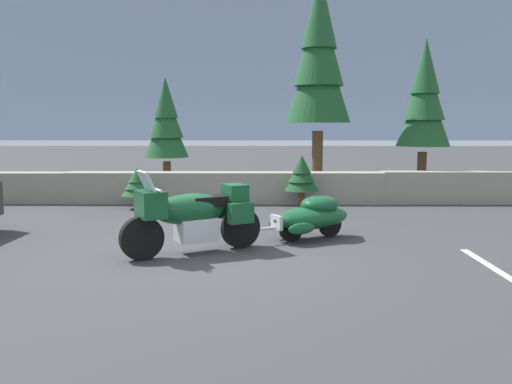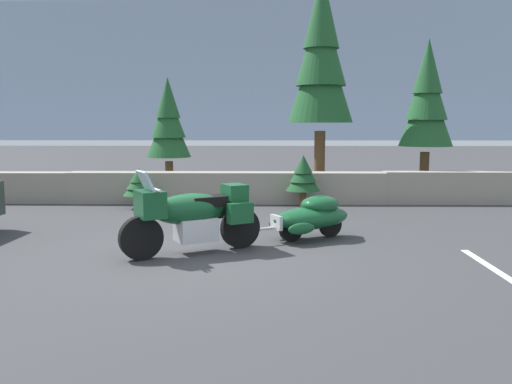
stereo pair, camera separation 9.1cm
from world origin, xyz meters
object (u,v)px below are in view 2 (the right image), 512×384
object	(u,v)px
pine_tree_tall	(321,56)
pine_tree_far_right	(427,99)
touring_motorcycle	(192,214)
pine_tree_secondary	(168,122)
car_shaped_trailer	(312,216)

from	to	relation	value
pine_tree_tall	pine_tree_far_right	bearing A→B (deg)	-14.34
touring_motorcycle	pine_tree_secondary	size ratio (longest dim) A/B	0.63
touring_motorcycle	pine_tree_secondary	bearing A→B (deg)	102.93
car_shaped_trailer	pine_tree_far_right	size ratio (longest dim) A/B	0.49
touring_motorcycle	pine_tree_far_right	xyz separation A→B (m)	(5.50, 6.65, 2.06)
car_shaped_trailer	pine_tree_tall	bearing A→B (deg)	83.20
pine_tree_secondary	pine_tree_far_right	world-z (taller)	pine_tree_far_right
car_shaped_trailer	pine_tree_far_right	xyz separation A→B (m)	(3.56, 5.55, 2.27)
touring_motorcycle	pine_tree_tall	xyz separation A→B (m)	(2.69, 7.37, 3.28)
pine_tree_tall	pine_tree_secondary	xyz separation A→B (m)	(-4.28, -0.46, -1.85)
pine_tree_far_right	car_shaped_trailer	bearing A→B (deg)	-122.65
pine_tree_far_right	touring_motorcycle	bearing A→B (deg)	-129.61
touring_motorcycle	pine_tree_far_right	world-z (taller)	pine_tree_far_right
touring_motorcycle	pine_tree_tall	size ratio (longest dim) A/B	0.33
pine_tree_tall	pine_tree_far_right	size ratio (longest dim) A/B	1.46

